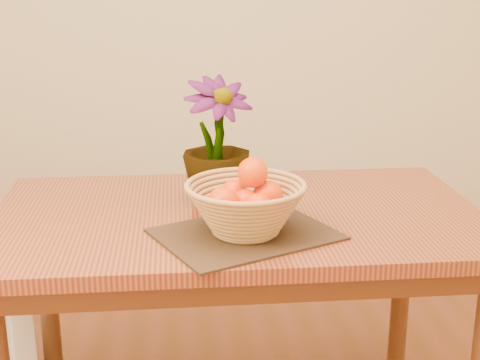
{
  "coord_description": "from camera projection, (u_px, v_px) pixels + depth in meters",
  "views": [
    {
      "loc": [
        -0.17,
        -1.49,
        1.39
      ],
      "look_at": [
        -0.01,
        0.14,
        0.89
      ],
      "focal_mm": 50.0,
      "sensor_mm": 36.0,
      "label": 1
    }
  ],
  "objects": [
    {
      "name": "table",
      "position": [
        238.0,
        240.0,
        1.94
      ],
      "size": [
        1.4,
        0.8,
        0.75
      ],
      "color": "brown",
      "rests_on": "floor"
    },
    {
      "name": "placemat",
      "position": [
        246.0,
        234.0,
        1.73
      ],
      "size": [
        0.53,
        0.48,
        0.01
      ],
      "primitive_type": "cube",
      "rotation": [
        0.0,
        0.0,
        0.43
      ],
      "color": "#372214",
      "rests_on": "table"
    },
    {
      "name": "wicker_basket",
      "position": [
        246.0,
        210.0,
        1.71
      ],
      "size": [
        0.31,
        0.31,
        0.13
      ],
      "color": "tan",
      "rests_on": "placemat"
    },
    {
      "name": "orange_pile",
      "position": [
        247.0,
        194.0,
        1.71
      ],
      "size": [
        0.2,
        0.19,
        0.14
      ],
      "rotation": [
        0.0,
        0.0,
        -0.23
      ],
      "color": "#EF4203",
      "rests_on": "wicker_basket"
    },
    {
      "name": "potted_plant",
      "position": [
        217.0,
        141.0,
        1.95
      ],
      "size": [
        0.27,
        0.27,
        0.37
      ],
      "primitive_type": "imported",
      "rotation": [
        0.0,
        0.0,
        0.38
      ],
      "color": "#144012",
      "rests_on": "table"
    }
  ]
}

